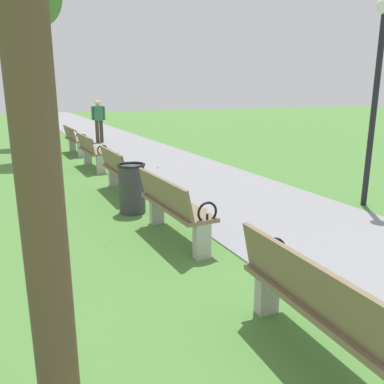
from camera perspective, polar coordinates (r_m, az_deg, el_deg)
The scene contains 11 objects.
paved_walkway at distance 17.92m, azimuth -12.13°, elevation 7.65°, with size 2.97×44.00×0.02m, color gray.
park_bench_2 at distance 3.19m, azimuth 17.67°, elevation -15.11°, with size 0.53×1.62×0.90m.
park_bench_3 at distance 5.43m, azimuth -2.74°, elevation -2.02°, with size 0.53×1.62×0.90m.
park_bench_4 at distance 7.99m, azimuth -10.28°, elevation 3.10°, with size 0.49×1.61×0.90m.
park_bench_5 at distance 10.77m, azimuth -14.26°, elevation 5.77°, with size 0.52×1.61×0.90m.
park_bench_6 at distance 13.45m, azimuth -16.51°, elevation 7.27°, with size 0.52×1.61×0.90m.
tree_3 at distance 15.99m, azimuth -23.27°, elevation 19.07°, with size 1.29×1.29×4.43m.
pedestrian_walking at distance 16.15m, azimuth -13.24°, elevation 10.15°, with size 0.53×0.25×1.62m.
trash_bin at distance 6.74m, azimuth -8.62°, elevation 0.55°, with size 0.48×0.48×0.84m.
lamp_post at distance 7.59m, azimuth 25.12°, elevation 15.29°, with size 0.28×0.28×3.48m.
scattered_leaves at distance 9.20m, azimuth -5.53°, elevation 1.76°, with size 4.74×17.73×0.02m.
Camera 1 is at (-2.46, 0.63, 2.02)m, focal length 37.20 mm.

